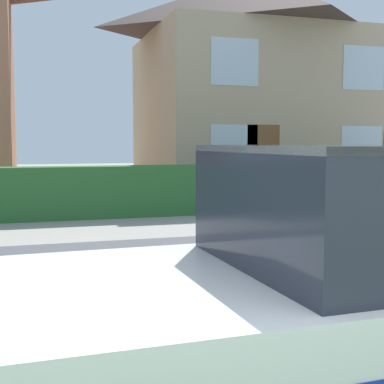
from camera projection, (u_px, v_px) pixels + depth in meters
name	position (u px, v px, depth m)	size (l,w,h in m)	color
road_strip	(144.00, 303.00, 5.33)	(28.00, 6.89, 0.01)	#4C4C51
garden_hedge	(127.00, 191.00, 11.54)	(15.75, 0.64, 1.10)	#2D662D
police_car	(381.00, 284.00, 3.29)	(4.47, 1.92, 1.66)	black
house_right	(258.00, 81.00, 18.31)	(7.88, 6.49, 7.27)	tan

